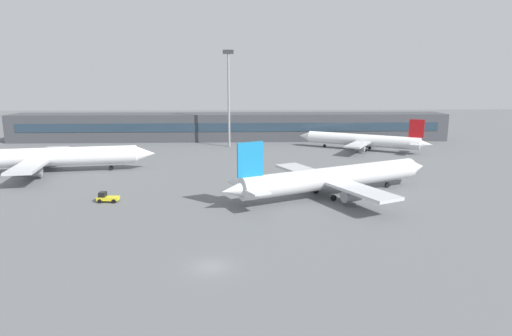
% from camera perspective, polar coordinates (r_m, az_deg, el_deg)
% --- Properties ---
extents(ground_plane, '(400.00, 400.00, 0.00)m').
position_cam_1_polar(ground_plane, '(88.51, -4.24, -1.93)').
color(ground_plane, slate).
extents(terminal_building, '(145.32, 12.13, 9.00)m').
position_cam_1_polar(terminal_building, '(148.60, -3.41, 5.43)').
color(terminal_building, '#3F4247').
rests_on(terminal_building, ground_plane).
extents(airplane_near, '(41.32, 29.82, 10.93)m').
position_cam_1_polar(airplane_near, '(79.34, 10.40, -1.24)').
color(airplane_near, silver).
rests_on(airplane_near, ground_plane).
extents(airplane_mid, '(46.92, 33.02, 11.63)m').
position_cam_1_polar(airplane_mid, '(107.42, -25.68, 1.30)').
color(airplane_mid, white).
rests_on(airplane_mid, ground_plane).
extents(airplane_far, '(35.15, 25.61, 9.69)m').
position_cam_1_polar(airplane_far, '(131.19, 13.62, 3.58)').
color(airplane_far, white).
rests_on(airplane_far, ground_plane).
extents(baggage_tug_yellow, '(3.68, 1.98, 1.75)m').
position_cam_1_polar(baggage_tug_yellow, '(78.84, -19.01, -3.68)').
color(baggage_tug_yellow, yellow).
rests_on(baggage_tug_yellow, ground_plane).
extents(floodlight_tower_west, '(3.20, 0.80, 28.97)m').
position_cam_1_polar(floodlight_tower_west, '(132.90, -3.60, 9.88)').
color(floodlight_tower_west, gray).
rests_on(floodlight_tower_west, ground_plane).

